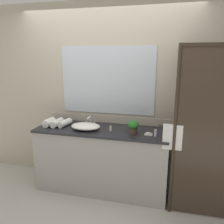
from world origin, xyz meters
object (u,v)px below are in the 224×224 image
at_px(soap_dish, 148,134).
at_px(rolled_towel_far_edge, 65,123).
at_px(sink_basin, 86,126).
at_px(faucet, 90,122).
at_px(potted_plant, 133,126).
at_px(rolled_towel_near_edge, 49,122).
at_px(amenity_bottle_body_wash, 111,128).
at_px(amenity_bottle_shampoo, 156,133).
at_px(rolled_towel_middle, 57,123).

relative_size(soap_dish, rolled_towel_far_edge, 0.43).
height_order(sink_basin, soap_dish, sink_basin).
bearing_deg(rolled_towel_far_edge, faucet, 18.88).
distance_m(faucet, rolled_towel_far_edge, 0.36).
xyz_separation_m(potted_plant, rolled_towel_near_edge, (-1.21, 0.03, -0.04)).
distance_m(amenity_bottle_body_wash, rolled_towel_near_edge, 0.90).
xyz_separation_m(faucet, amenity_bottle_shampoo, (0.93, -0.23, -0.00)).
relative_size(soap_dish, amenity_bottle_body_wash, 1.32).
bearing_deg(amenity_bottle_body_wash, amenity_bottle_shampoo, -5.87).
relative_size(potted_plant, rolled_towel_far_edge, 0.74).
height_order(amenity_bottle_body_wash, rolled_towel_near_edge, rolled_towel_near_edge).
bearing_deg(faucet, potted_plant, -17.15).
bearing_deg(potted_plant, amenity_bottle_shampoo, -6.10).
bearing_deg(faucet, rolled_towel_far_edge, -161.12).
bearing_deg(potted_plant, rolled_towel_middle, 176.69).
bearing_deg(potted_plant, rolled_towel_far_edge, 175.06).
relative_size(potted_plant, rolled_towel_near_edge, 0.87).
bearing_deg(rolled_towel_middle, amenity_bottle_body_wash, -2.41).
bearing_deg(sink_basin, amenity_bottle_shampoo, -2.84).
bearing_deg(soap_dish, rolled_towel_near_edge, 178.72).
bearing_deg(rolled_towel_middle, soap_dish, -2.81).
relative_size(faucet, amenity_bottle_body_wash, 2.24).
relative_size(potted_plant, amenity_bottle_body_wash, 2.29).
distance_m(rolled_towel_near_edge, rolled_towel_far_edge, 0.23).
distance_m(amenity_bottle_body_wash, rolled_towel_middle, 0.79).
bearing_deg(rolled_towel_near_edge, rolled_towel_middle, 16.23).
xyz_separation_m(faucet, rolled_towel_middle, (-0.45, -0.14, 0.00)).
xyz_separation_m(rolled_towel_middle, rolled_towel_far_edge, (0.11, 0.02, -0.00)).
relative_size(rolled_towel_near_edge, rolled_towel_middle, 0.80).
relative_size(amenity_bottle_body_wash, amenity_bottle_shampoo, 0.86).
height_order(faucet, rolled_towel_far_edge, faucet).
bearing_deg(amenity_bottle_body_wash, rolled_towel_middle, 177.59).
xyz_separation_m(amenity_bottle_body_wash, rolled_towel_middle, (-0.79, 0.03, 0.01)).
bearing_deg(soap_dish, amenity_bottle_body_wash, 176.55).
xyz_separation_m(sink_basin, potted_plant, (0.65, -0.02, 0.06)).
height_order(sink_basin, rolled_towel_middle, rolled_towel_middle).
height_order(faucet, rolled_towel_middle, faucet).
distance_m(faucet, potted_plant, 0.68).
bearing_deg(amenity_bottle_shampoo, rolled_towel_far_edge, 174.80).
distance_m(amenity_bottle_body_wash, amenity_bottle_shampoo, 0.59).
height_order(sink_basin, rolled_towel_far_edge, rolled_towel_far_edge).
height_order(amenity_bottle_shampoo, rolled_towel_middle, rolled_towel_middle).
height_order(amenity_bottle_body_wash, amenity_bottle_shampoo, amenity_bottle_shampoo).
relative_size(faucet, rolled_towel_near_edge, 0.85).
height_order(potted_plant, soap_dish, potted_plant).
xyz_separation_m(sink_basin, soap_dish, (0.84, -0.02, -0.03)).
bearing_deg(rolled_towel_far_edge, sink_basin, -11.62).
bearing_deg(amenity_bottle_shampoo, rolled_towel_middle, 176.11).
xyz_separation_m(potted_plant, rolled_towel_far_edge, (-0.99, 0.09, -0.05)).
height_order(amenity_bottle_shampoo, rolled_towel_near_edge, rolled_towel_near_edge).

